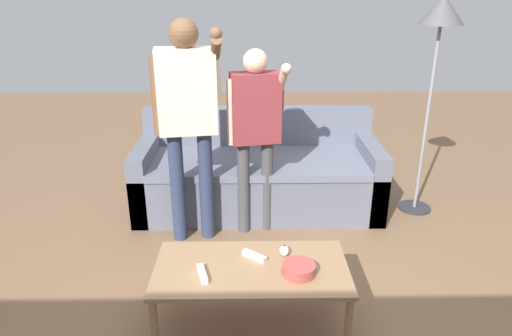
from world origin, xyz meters
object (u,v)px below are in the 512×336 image
snack_bowl (299,269)px  game_remote_nunchuk (284,250)px  couch (258,174)px  coffee_table (251,274)px  player_center (255,122)px  game_remote_wand_near (202,274)px  game_remote_wand_far (254,256)px  floor_lamp (440,28)px  player_left (188,108)px

snack_bowl → game_remote_nunchuk: 0.21m
couch → coffee_table: size_ratio=1.92×
player_center → game_remote_wand_near: 1.34m
snack_bowl → game_remote_wand_near: size_ratio=1.12×
game_remote_wand_near → game_remote_wand_far: 0.33m
snack_bowl → game_remote_nunchuk: snack_bowl is taller
floor_lamp → player_center: size_ratio=1.24×
coffee_table → floor_lamp: (1.46, 1.47, 1.20)m
couch → coffee_table: 1.60m
couch → game_remote_wand_near: (-0.33, -1.68, 0.12)m
couch → player_center: (-0.03, -0.47, 0.62)m
game_remote_wand_near → game_remote_nunchuk: bearing=25.0°
game_remote_wand_near → player_center: bearing=75.9°
game_remote_wand_near → game_remote_wand_far: bearing=31.5°
couch → coffee_table: bearing=-92.4°
snack_bowl → player_left: 1.42m
floor_lamp → player_center: bearing=-166.2°
coffee_table → game_remote_wand_far: game_remote_wand_far is taller
game_remote_nunchuk → floor_lamp: bearing=46.6°
snack_bowl → player_center: 1.30m
couch → game_remote_wand_far: 1.51m
floor_lamp → game_remote_wand_far: floor_lamp is taller
couch → player_left: (-0.51, -0.59, 0.75)m
couch → game_remote_nunchuk: size_ratio=23.58×
player_center → game_remote_wand_near: bearing=-104.1°
player_left → game_remote_nunchuk: bearing=-54.1°
snack_bowl → couch: bearing=96.5°
couch → game_remote_nunchuk: bearing=-85.1°
coffee_table → game_remote_nunchuk: bearing=34.0°
couch → game_remote_wand_near: bearing=-101.2°
snack_bowl → game_remote_wand_near: bearing=-178.2°
player_left → game_remote_wand_far: player_left is taller
coffee_table → player_left: 1.30m
couch → game_remote_wand_far: bearing=-91.9°
floor_lamp → player_left: 2.02m
coffee_table → floor_lamp: 2.39m
couch → player_center: player_center is taller
player_left → game_remote_wand_far: 1.21m
couch → player_center: 0.78m
game_remote_nunchuk → player_center: 1.12m
floor_lamp → game_remote_wand_near: 2.58m
game_remote_wand_far → floor_lamp: bearing=43.8°
player_left → player_center: player_left is taller
coffee_table → floor_lamp: size_ratio=0.60×
coffee_table → game_remote_wand_near: 0.28m
floor_lamp → snack_bowl: bearing=-128.0°
coffee_table → game_remote_nunchuk: (0.19, 0.13, 0.07)m
game_remote_wand_far → game_remote_wand_near: bearing=-148.5°
player_left → game_remote_wand_near: player_left is taller
coffee_table → game_remote_wand_near: (-0.26, -0.08, 0.06)m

